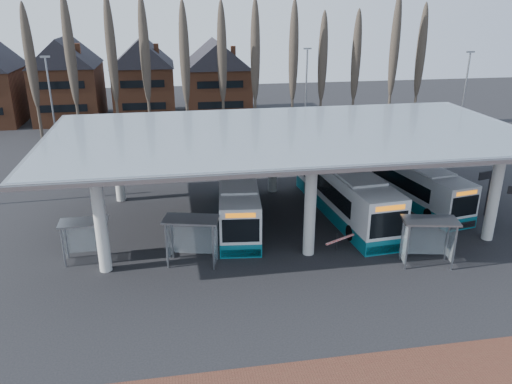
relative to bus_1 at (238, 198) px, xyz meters
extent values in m
plane|color=black|center=(3.50, -8.53, -1.55)|extent=(140.00, 140.00, 0.00)
cylinder|color=silver|center=(-8.50, -6.03, 1.45)|extent=(0.70, 0.70, 6.00)
cylinder|color=silver|center=(-8.50, 4.97, 1.45)|extent=(0.70, 0.70, 6.00)
cylinder|color=silver|center=(3.50, -6.03, 1.45)|extent=(0.70, 0.70, 6.00)
cylinder|color=silver|center=(3.50, 4.97, 1.45)|extent=(0.70, 0.70, 6.00)
cylinder|color=silver|center=(15.50, -6.03, 1.45)|extent=(0.70, 0.70, 6.00)
cylinder|color=silver|center=(15.50, 4.97, 1.45)|extent=(0.70, 0.70, 6.00)
cube|color=gray|center=(3.50, -0.53, 4.70)|extent=(32.00, 16.00, 0.12)
cube|color=silver|center=(3.50, -0.53, 4.77)|extent=(31.50, 15.50, 0.04)
cone|color=#473D33|center=(-18.50, 24.47, 5.70)|extent=(0.36, 0.36, 14.50)
ellipsoid|color=#473D33|center=(-18.50, 24.47, 7.44)|extent=(1.10, 1.10, 11.02)
cone|color=#473D33|center=(-14.50, 24.47, 5.70)|extent=(0.36, 0.36, 14.50)
ellipsoid|color=#473D33|center=(-14.50, 24.47, 7.44)|extent=(1.10, 1.10, 11.02)
cone|color=#473D33|center=(-10.50, 24.47, 5.70)|extent=(0.36, 0.36, 14.50)
ellipsoid|color=#473D33|center=(-10.50, 24.47, 7.44)|extent=(1.10, 1.10, 11.02)
cone|color=#473D33|center=(-6.50, 24.47, 5.70)|extent=(0.36, 0.36, 14.50)
ellipsoid|color=#473D33|center=(-6.50, 24.47, 7.44)|extent=(1.10, 1.10, 11.02)
cone|color=#473D33|center=(-2.50, 24.47, 5.70)|extent=(0.36, 0.36, 14.50)
ellipsoid|color=#473D33|center=(-2.50, 24.47, 7.44)|extent=(1.10, 1.10, 11.02)
cone|color=#473D33|center=(1.50, 24.47, 5.70)|extent=(0.36, 0.36, 14.50)
ellipsoid|color=#473D33|center=(1.50, 24.47, 7.44)|extent=(1.10, 1.10, 11.02)
cone|color=#473D33|center=(5.50, 24.47, 5.70)|extent=(0.36, 0.36, 14.50)
ellipsoid|color=#473D33|center=(5.50, 24.47, 7.44)|extent=(1.10, 1.10, 11.02)
cone|color=#473D33|center=(9.50, 24.47, 5.70)|extent=(0.36, 0.36, 14.50)
ellipsoid|color=#473D33|center=(9.50, 24.47, 7.44)|extent=(1.10, 1.10, 11.02)
cone|color=#473D33|center=(13.50, 24.47, 5.70)|extent=(0.36, 0.36, 14.50)
ellipsoid|color=#473D33|center=(13.50, 24.47, 7.44)|extent=(1.10, 1.10, 11.02)
cone|color=#473D33|center=(17.50, 24.47, 5.70)|extent=(0.36, 0.36, 14.50)
ellipsoid|color=#473D33|center=(17.50, 24.47, 7.44)|extent=(1.10, 1.10, 11.02)
cone|color=#473D33|center=(21.50, 24.47, 5.70)|extent=(0.36, 0.36, 14.50)
ellipsoid|color=#473D33|center=(21.50, 24.47, 7.44)|extent=(1.10, 1.10, 11.02)
cone|color=#473D33|center=(25.50, 24.47, 5.70)|extent=(0.36, 0.36, 14.50)
ellipsoid|color=#473D33|center=(25.50, 24.47, 7.44)|extent=(1.10, 1.10, 11.02)
cube|color=brown|center=(-17.00, 35.47, 1.95)|extent=(8.00, 10.00, 7.00)
pyramid|color=black|center=(-17.00, 35.47, 8.95)|extent=(8.30, 10.30, 3.50)
cube|color=brown|center=(-7.50, 35.47, 1.95)|extent=(8.00, 10.00, 7.00)
pyramid|color=black|center=(-7.50, 35.47, 8.95)|extent=(8.30, 10.30, 3.50)
cube|color=brown|center=(2.00, 35.47, 1.95)|extent=(8.00, 10.00, 7.00)
pyramid|color=black|center=(2.00, 35.47, 8.95)|extent=(8.30, 10.30, 3.50)
cylinder|color=slate|center=(-14.50, 13.47, 3.45)|extent=(0.16, 0.16, 10.00)
cube|color=slate|center=(-14.50, 13.47, 8.55)|extent=(0.80, 0.15, 0.15)
cylinder|color=slate|center=(9.50, 17.47, 3.45)|extent=(0.16, 0.16, 10.00)
cube|color=slate|center=(9.50, 17.47, 8.55)|extent=(0.80, 0.15, 0.15)
cylinder|color=slate|center=(23.50, 11.47, 3.45)|extent=(0.16, 0.16, 10.00)
cube|color=slate|center=(23.50, 11.47, 8.55)|extent=(0.80, 0.15, 0.15)
cube|color=silver|center=(-0.01, -0.08, 0.22)|extent=(3.78, 12.05, 2.76)
cube|color=#0E616F|center=(-0.01, -0.08, -1.11)|extent=(3.81, 12.07, 0.89)
cube|color=silver|center=(-0.01, -0.08, 1.65)|extent=(3.02, 7.31, 0.18)
cube|color=black|center=(0.05, 0.41, 0.32)|extent=(3.46, 8.75, 1.09)
cube|color=black|center=(-0.65, -5.94, 0.27)|extent=(2.21, 0.30, 1.48)
cube|color=black|center=(0.63, 5.79, 0.32)|extent=(2.13, 0.29, 1.18)
cube|color=orange|center=(-0.65, -5.94, 1.26)|extent=(1.76, 0.24, 0.30)
cube|color=black|center=(-0.65, -5.93, -1.21)|extent=(2.39, 0.34, 0.49)
cylinder|color=black|center=(-1.55, -3.68, -1.08)|extent=(0.38, 0.97, 0.95)
cylinder|color=black|center=(0.72, -3.93, -1.08)|extent=(0.38, 0.97, 0.95)
cylinder|color=black|center=(-0.77, 3.48, -1.08)|extent=(0.38, 0.97, 0.95)
cylinder|color=black|center=(1.50, 3.23, -1.08)|extent=(0.38, 0.97, 0.95)
cube|color=silver|center=(7.61, -0.54, 0.39)|extent=(3.75, 13.13, 3.02)
cube|color=#0E616F|center=(7.61, -0.54, -1.07)|extent=(3.78, 13.15, 0.97)
cube|color=silver|center=(7.61, -0.54, 1.95)|extent=(3.07, 7.94, 0.19)
cube|color=black|center=(7.57, 0.00, 0.50)|extent=(3.51, 9.52, 1.19)
cube|color=black|center=(8.12, -6.97, 0.44)|extent=(2.42, 0.25, 1.62)
cube|color=black|center=(7.11, 5.90, 0.50)|extent=(2.34, 0.25, 1.30)
cube|color=orange|center=(8.12, -6.97, 1.52)|extent=(1.93, 0.20, 0.32)
cube|color=black|center=(8.12, -6.96, -1.18)|extent=(2.61, 0.29, 0.54)
cylinder|color=black|center=(6.69, -4.72, -1.04)|extent=(0.38, 1.06, 1.04)
cylinder|color=black|center=(9.18, -4.53, -1.04)|extent=(0.38, 1.06, 1.04)
cylinder|color=black|center=(6.08, 3.13, -1.04)|extent=(0.38, 1.06, 1.04)
cylinder|color=black|center=(8.56, 3.33, -1.04)|extent=(0.38, 1.06, 1.04)
cube|color=silver|center=(13.65, 1.02, 0.14)|extent=(4.24, 11.52, 2.63)
cube|color=#0E616F|center=(13.65, 1.02, -1.13)|extent=(4.26, 11.54, 0.85)
cube|color=silver|center=(13.65, 1.02, 1.50)|extent=(3.25, 7.03, 0.17)
cube|color=black|center=(13.57, 1.48, 0.23)|extent=(3.75, 8.41, 1.03)
cube|color=black|center=(14.58, -4.52, 0.18)|extent=(2.09, 0.41, 1.41)
cube|color=black|center=(12.71, 6.56, 0.23)|extent=(2.02, 0.39, 1.13)
cube|color=orange|center=(14.58, -4.52, 1.12)|extent=(1.66, 0.33, 0.28)
cube|color=black|center=(14.58, -4.51, -1.22)|extent=(2.26, 0.45, 0.47)
cylinder|color=black|center=(13.17, -2.68, -1.10)|extent=(0.41, 0.93, 0.90)
cylinder|color=black|center=(15.31, -2.32, -1.10)|extent=(0.41, 0.93, 0.90)
cylinder|color=black|center=(12.03, 4.08, -1.10)|extent=(0.41, 0.93, 0.90)
cylinder|color=black|center=(14.17, 4.44, -1.10)|extent=(0.41, 0.93, 0.90)
cube|color=gray|center=(-10.84, -5.24, -0.32)|extent=(0.08, 0.08, 2.47)
cube|color=gray|center=(-8.47, -5.19, -0.32)|extent=(0.08, 0.08, 2.47)
cube|color=gray|center=(-10.86, -4.16, -0.32)|extent=(0.08, 0.08, 2.47)
cube|color=gray|center=(-8.49, -4.10, -0.32)|extent=(0.08, 0.08, 2.47)
cube|color=gray|center=(-9.66, -4.67, 0.96)|extent=(2.79, 1.45, 0.10)
cube|color=silver|center=(-9.68, -4.08, -0.27)|extent=(2.37, 0.09, 1.97)
cube|color=silver|center=(-10.90, -4.70, -0.27)|extent=(0.06, 1.09, 1.97)
cube|color=silver|center=(-8.43, -4.65, -0.27)|extent=(0.06, 1.09, 1.97)
cube|color=gray|center=(-4.97, -6.37, -0.16)|extent=(0.11, 0.11, 2.79)
cube|color=gray|center=(-2.38, -7.04, -0.16)|extent=(0.11, 0.11, 2.79)
cube|color=gray|center=(-4.66, -5.18, -0.16)|extent=(0.11, 0.11, 2.79)
cube|color=gray|center=(-2.07, -5.85, -0.16)|extent=(0.11, 0.11, 2.79)
cube|color=gray|center=(-3.52, -6.11, 1.29)|extent=(3.42, 2.30, 0.11)
cube|color=silver|center=(-3.35, -5.46, -0.10)|extent=(2.60, 0.72, 2.23)
cube|color=silver|center=(-4.87, -5.76, -0.10)|extent=(0.35, 1.20, 2.23)
cube|color=silver|center=(-2.17, -6.46, -0.10)|extent=(0.35, 1.20, 2.23)
cube|color=gray|center=(8.48, -8.84, -0.18)|extent=(0.10, 0.10, 2.76)
cube|color=gray|center=(11.07, -9.38, -0.18)|extent=(0.10, 0.10, 2.76)
cube|color=gray|center=(8.72, -7.66, -0.18)|extent=(0.10, 0.10, 2.76)
cube|color=gray|center=(11.31, -8.19, -0.18)|extent=(0.10, 0.10, 2.76)
cube|color=gray|center=(9.89, -8.52, 1.26)|extent=(3.33, 2.13, 0.11)
cube|color=silver|center=(10.03, -7.87, -0.12)|extent=(2.60, 0.58, 2.20)
cube|color=silver|center=(8.54, -8.24, -0.12)|extent=(0.29, 1.20, 2.20)
cube|color=silver|center=(11.24, -8.79, -0.12)|extent=(0.29, 1.20, 2.20)
cylinder|color=black|center=(17.60, -2.51, 0.12)|extent=(0.10, 0.10, 3.34)
cube|color=black|center=(17.60, -2.51, 1.58)|extent=(2.24, 0.76, 0.57)
cube|color=black|center=(5.34, -5.91, -0.98)|extent=(0.08, 0.08, 1.15)
cube|color=red|center=(5.34, -6.43, -0.56)|extent=(2.11, 1.12, 0.10)
camera|label=1|loc=(-4.28, -32.31, 12.85)|focal=35.00mm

